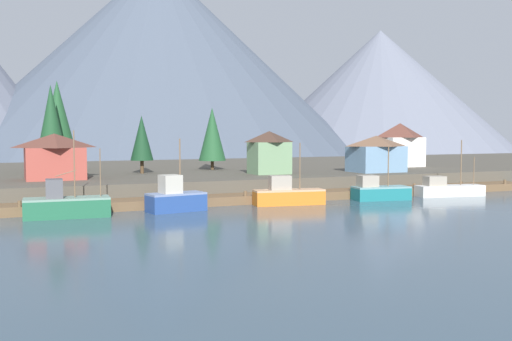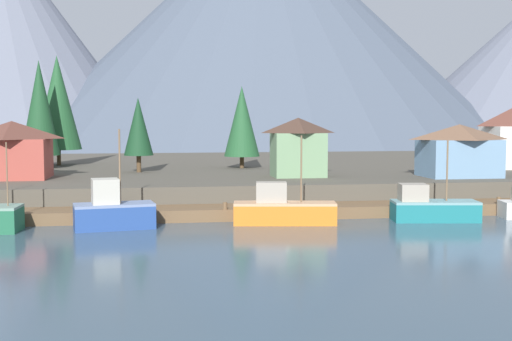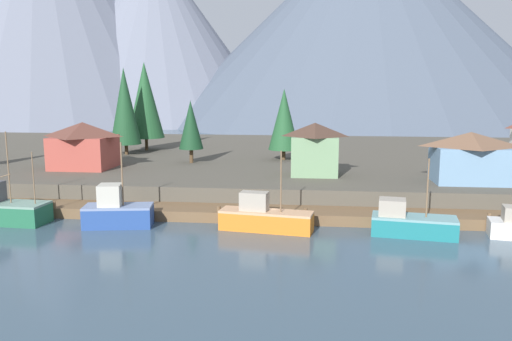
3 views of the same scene
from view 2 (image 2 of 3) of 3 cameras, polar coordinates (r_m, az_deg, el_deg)
name	(u,v)px [view 2 (image 2 of 3)]	position (r m, az deg, el deg)	size (l,w,h in m)	color
ground_plane	(242,198)	(75.45, -1.19, -2.34)	(400.00, 400.00, 1.00)	#384C5B
dock	(269,211)	(57.66, 1.14, -3.48)	(80.00, 4.00, 1.60)	brown
shoreline_bank	(230,174)	(87.13, -2.22, -0.26)	(400.00, 56.00, 2.50)	#4C473D
mountain_east_peak	(262,29)	(202.99, 0.53, 11.90)	(144.76, 144.76, 68.96)	#475160
fishing_boat_blue	(113,211)	(52.88, -12.03, -3.38)	(6.37, 3.62, 7.64)	navy
fishing_boat_orange	(283,210)	(53.96, 2.29, -3.36)	(8.38, 3.41, 7.10)	#CC6B1E
fishing_boat_teal	(431,208)	(57.47, 14.62, -3.07)	(7.27, 3.73, 6.64)	#196B70
house_blue	(459,150)	(71.31, 16.80, 1.67)	(7.65, 5.64, 5.32)	#6689A8
house_green	(298,147)	(68.44, 3.58, 2.02)	(5.42, 4.21, 5.98)	#6B8E66
house_red	(12,149)	(70.48, -19.92, 1.71)	(7.26, 6.54, 5.66)	#9E4238
conifer_near_left	(40,108)	(82.98, -17.83, 5.06)	(4.46, 4.46, 12.67)	#4C3823
conifer_near_right	(138,127)	(74.84, -9.92, 3.67)	(3.20, 3.20, 8.18)	#4C3823
conifer_mid_right	(58,103)	(88.04, -16.43, 5.53)	(5.74, 5.74, 13.71)	#4C3823
conifer_back_left	(242,121)	(79.62, -1.21, 4.18)	(4.22, 4.22, 9.68)	#4C3823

